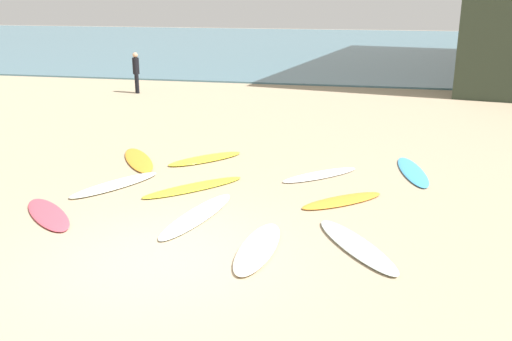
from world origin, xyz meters
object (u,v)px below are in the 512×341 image
(surfboard_2, at_px, (205,159))
(surfboard_7, at_px, (258,248))
(surfboard_6, at_px, (320,175))
(surfboard_1, at_px, (342,201))
(surfboard_10, at_px, (194,187))
(surfboard_3, at_px, (413,172))
(surfboard_4, at_px, (115,185))
(beachgoer_near, at_px, (136,71))
(surfboard_0, at_px, (197,215))
(surfboard_9, at_px, (139,160))
(surfboard_5, at_px, (48,214))
(surfboard_8, at_px, (356,246))

(surfboard_2, distance_m, surfboard_7, 5.52)
(surfboard_6, bearing_deg, surfboard_1, 157.81)
(surfboard_10, bearing_deg, surfboard_3, 67.72)
(surfboard_4, xyz_separation_m, surfboard_10, (1.77, 0.21, -0.01))
(beachgoer_near, bearing_deg, surfboard_0, -6.50)
(surfboard_6, bearing_deg, beachgoer_near, -1.08)
(surfboard_2, distance_m, surfboard_10, 2.23)
(surfboard_9, distance_m, surfboard_10, 2.68)
(surfboard_2, relative_size, surfboard_9, 0.90)
(surfboard_7, relative_size, surfboard_9, 0.90)
(surfboard_0, height_order, surfboard_7, surfboard_7)
(surfboard_5, distance_m, surfboard_10, 3.11)
(surfboard_2, bearing_deg, surfboard_7, -21.49)
(surfboard_2, height_order, surfboard_6, surfboard_2)
(surfboard_6, distance_m, surfboard_9, 4.71)
(surfboard_6, xyz_separation_m, surfboard_10, (-2.66, -1.48, 0.00))
(surfboard_8, xyz_separation_m, surfboard_9, (-5.70, 4.07, -0.01))
(surfboard_6, xyz_separation_m, surfboard_7, (-0.63, -4.24, 0.01))
(surfboard_1, bearing_deg, surfboard_2, 17.07)
(surfboard_0, relative_size, surfboard_6, 1.23)
(surfboard_1, xyz_separation_m, surfboard_6, (-0.62, 1.64, -0.00))
(surfboard_4, relative_size, beachgoer_near, 1.34)
(surfboard_5, height_order, surfboard_8, surfboard_8)
(surfboard_4, xyz_separation_m, beachgoer_near, (-4.44, 11.59, 0.92))
(surfboard_0, bearing_deg, surfboard_4, -17.53)
(surfboard_8, bearing_deg, surfboard_10, -65.74)
(surfboard_1, height_order, surfboard_9, surfboard_9)
(surfboard_3, distance_m, surfboard_9, 6.88)
(surfboard_3, xyz_separation_m, surfboard_9, (-6.86, -0.45, 0.01))
(beachgoer_near, bearing_deg, surfboard_6, 7.67)
(surfboard_6, bearing_deg, surfboard_7, 128.58)
(surfboard_6, relative_size, beachgoer_near, 1.23)
(surfboard_3, distance_m, beachgoer_near, 14.39)
(surfboard_10, bearing_deg, surfboard_4, -129.88)
(surfboard_2, xyz_separation_m, surfboard_3, (5.21, -0.02, -0.00))
(surfboard_0, xyz_separation_m, surfboard_1, (2.70, 1.40, -0.00))
(beachgoer_near, bearing_deg, surfboard_10, -5.57)
(surfboard_7, xyz_separation_m, surfboard_9, (-4.07, 4.49, -0.00))
(surfboard_0, xyz_separation_m, beachgoer_near, (-6.79, 12.95, 0.93))
(surfboard_0, distance_m, surfboard_9, 4.22)
(beachgoer_near, bearing_deg, surfboard_1, 5.24)
(surfboard_1, distance_m, surfboard_10, 3.29)
(surfboard_0, bearing_deg, beachgoer_near, -49.87)
(surfboard_8, bearing_deg, surfboard_2, -81.42)
(surfboard_8, distance_m, beachgoer_near, 16.92)
(surfboard_5, distance_m, surfboard_9, 3.85)
(surfboard_1, xyz_separation_m, surfboard_7, (-1.25, -2.59, 0.01))
(surfboard_3, relative_size, surfboard_4, 1.04)
(surfboard_1, xyz_separation_m, beachgoer_near, (-9.49, 11.55, 0.93))
(surfboard_6, bearing_deg, surfboard_5, 82.99)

